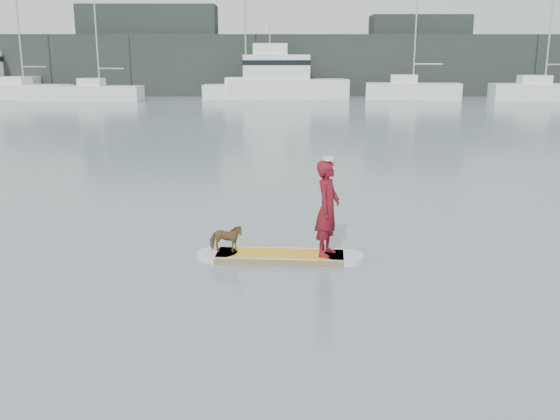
{
  "coord_description": "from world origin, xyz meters",
  "views": [
    {
      "loc": [
        3.15,
        -13.03,
        3.9
      ],
      "look_at": [
        3.22,
        -1.31,
        1.0
      ],
      "focal_mm": 40.0,
      "sensor_mm": 36.0,
      "label": 1
    }
  ],
  "objects_px": {
    "sailboat_e": "(412,90)",
    "sailboat_f": "(543,90)",
    "sailboat_b": "(24,90)",
    "sailboat_c": "(99,92)",
    "paddleboard": "(280,256)",
    "paddler": "(328,208)",
    "dog": "(226,239)",
    "sailboat_d": "(245,90)",
    "motor_yacht_a": "(282,79)"
  },
  "relations": [
    {
      "from": "sailboat_b",
      "to": "sailboat_e",
      "type": "height_order",
      "value": "sailboat_b"
    },
    {
      "from": "sailboat_c",
      "to": "dog",
      "type": "bearing_deg",
      "value": -67.3
    },
    {
      "from": "paddler",
      "to": "sailboat_c",
      "type": "bearing_deg",
      "value": 42.93
    },
    {
      "from": "paddleboard",
      "to": "sailboat_d",
      "type": "height_order",
      "value": "sailboat_d"
    },
    {
      "from": "sailboat_f",
      "to": "motor_yacht_a",
      "type": "bearing_deg",
      "value": 178.83
    },
    {
      "from": "sailboat_e",
      "to": "sailboat_d",
      "type": "bearing_deg",
      "value": -174.55
    },
    {
      "from": "sailboat_b",
      "to": "sailboat_f",
      "type": "height_order",
      "value": "sailboat_f"
    },
    {
      "from": "paddler",
      "to": "sailboat_b",
      "type": "height_order",
      "value": "sailboat_b"
    },
    {
      "from": "dog",
      "to": "sailboat_b",
      "type": "distance_m",
      "value": 51.82
    },
    {
      "from": "dog",
      "to": "sailboat_b",
      "type": "height_order",
      "value": "sailboat_b"
    },
    {
      "from": "dog",
      "to": "sailboat_c",
      "type": "xyz_separation_m",
      "value": [
        -14.85,
        45.01,
        0.39
      ]
    },
    {
      "from": "paddler",
      "to": "dog",
      "type": "bearing_deg",
      "value": 107.84
    },
    {
      "from": "paddler",
      "to": "sailboat_e",
      "type": "relative_size",
      "value": 0.15
    },
    {
      "from": "sailboat_e",
      "to": "motor_yacht_a",
      "type": "distance_m",
      "value": 12.06
    },
    {
      "from": "dog",
      "to": "paddler",
      "type": "bearing_deg",
      "value": -92.09
    },
    {
      "from": "sailboat_d",
      "to": "motor_yacht_a",
      "type": "height_order",
      "value": "sailboat_d"
    },
    {
      "from": "sailboat_d",
      "to": "sailboat_e",
      "type": "relative_size",
      "value": 0.94
    },
    {
      "from": "paddleboard",
      "to": "sailboat_f",
      "type": "xyz_separation_m",
      "value": [
        24.16,
        45.57,
        0.88
      ]
    },
    {
      "from": "paddleboard",
      "to": "sailboat_d",
      "type": "relative_size",
      "value": 0.28
    },
    {
      "from": "dog",
      "to": "motor_yacht_a",
      "type": "xyz_separation_m",
      "value": [
        1.58,
        47.54,
        1.47
      ]
    },
    {
      "from": "paddleboard",
      "to": "sailboat_b",
      "type": "relative_size",
      "value": 0.26
    },
    {
      "from": "paddler",
      "to": "dog",
      "type": "distance_m",
      "value": 2.1
    },
    {
      "from": "sailboat_b",
      "to": "sailboat_c",
      "type": "relative_size",
      "value": 1.19
    },
    {
      "from": "paddleboard",
      "to": "dog",
      "type": "relative_size",
      "value": 4.98
    },
    {
      "from": "sailboat_b",
      "to": "sailboat_e",
      "type": "relative_size",
      "value": 1.02
    },
    {
      "from": "paddler",
      "to": "motor_yacht_a",
      "type": "bearing_deg",
      "value": 22.99
    },
    {
      "from": "sailboat_c",
      "to": "sailboat_e",
      "type": "bearing_deg",
      "value": 7.81
    },
    {
      "from": "paddler",
      "to": "sailboat_f",
      "type": "xyz_separation_m",
      "value": [
        23.25,
        45.65,
        -0.11
      ]
    },
    {
      "from": "paddleboard",
      "to": "sailboat_e",
      "type": "distance_m",
      "value": 48.42
    },
    {
      "from": "paddleboard",
      "to": "dog",
      "type": "bearing_deg",
      "value": 180.0
    },
    {
      "from": "paddleboard",
      "to": "sailboat_e",
      "type": "relative_size",
      "value": 0.27
    },
    {
      "from": "sailboat_c",
      "to": "sailboat_e",
      "type": "xyz_separation_m",
      "value": [
        28.42,
        1.67,
        0.1
      ]
    },
    {
      "from": "paddleboard",
      "to": "paddler",
      "type": "xyz_separation_m",
      "value": [
        0.92,
        -0.07,
        0.99
      ]
    },
    {
      "from": "dog",
      "to": "sailboat_e",
      "type": "relative_size",
      "value": 0.05
    },
    {
      "from": "sailboat_e",
      "to": "sailboat_f",
      "type": "bearing_deg",
      "value": 3.1
    },
    {
      "from": "paddleboard",
      "to": "paddler",
      "type": "height_order",
      "value": "paddler"
    },
    {
      "from": "paddleboard",
      "to": "sailboat_d",
      "type": "xyz_separation_m",
      "value": [
        -2.96,
        47.72,
        0.78
      ]
    },
    {
      "from": "sailboat_c",
      "to": "motor_yacht_a",
      "type": "bearing_deg",
      "value": 13.19
    },
    {
      "from": "sailboat_c",
      "to": "sailboat_f",
      "type": "bearing_deg",
      "value": 5.12
    },
    {
      "from": "sailboat_b",
      "to": "sailboat_d",
      "type": "distance_m",
      "value": 20.43
    },
    {
      "from": "sailboat_e",
      "to": "motor_yacht_a",
      "type": "height_order",
      "value": "sailboat_e"
    },
    {
      "from": "paddleboard",
      "to": "motor_yacht_a",
      "type": "xyz_separation_m",
      "value": [
        0.51,
        47.63,
        1.81
      ]
    },
    {
      "from": "paddleboard",
      "to": "sailboat_f",
      "type": "bearing_deg",
      "value": 66.72
    },
    {
      "from": "dog",
      "to": "sailboat_f",
      "type": "relative_size",
      "value": 0.05
    },
    {
      "from": "paddler",
      "to": "sailboat_f",
      "type": "bearing_deg",
      "value": -4.49
    },
    {
      "from": "sailboat_b",
      "to": "sailboat_d",
      "type": "height_order",
      "value": "sailboat_b"
    },
    {
      "from": "dog",
      "to": "sailboat_f",
      "type": "distance_m",
      "value": 52.02
    },
    {
      "from": "sailboat_f",
      "to": "sailboat_d",
      "type": "bearing_deg",
      "value": 179.26
    },
    {
      "from": "sailboat_b",
      "to": "sailboat_f",
      "type": "relative_size",
      "value": 0.91
    },
    {
      "from": "paddleboard",
      "to": "motor_yacht_a",
      "type": "height_order",
      "value": "motor_yacht_a"
    }
  ]
}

